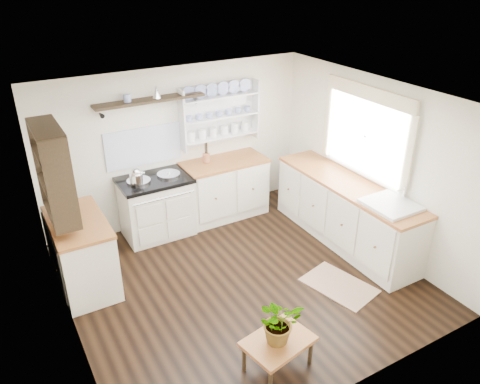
% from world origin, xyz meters
% --- Properties ---
extents(floor, '(4.00, 3.80, 0.01)m').
position_xyz_m(floor, '(0.00, 0.00, 0.00)').
color(floor, black).
rests_on(floor, ground).
extents(wall_back, '(4.00, 0.02, 2.30)m').
position_xyz_m(wall_back, '(0.00, 1.90, 1.15)').
color(wall_back, silver).
rests_on(wall_back, ground).
extents(wall_right, '(0.02, 3.80, 2.30)m').
position_xyz_m(wall_right, '(2.00, 0.00, 1.15)').
color(wall_right, silver).
rests_on(wall_right, ground).
extents(wall_left, '(0.02, 3.80, 2.30)m').
position_xyz_m(wall_left, '(-2.00, 0.00, 1.15)').
color(wall_left, silver).
rests_on(wall_left, ground).
extents(ceiling, '(4.00, 3.80, 0.01)m').
position_xyz_m(ceiling, '(0.00, 0.00, 2.30)').
color(ceiling, white).
rests_on(ceiling, wall_back).
extents(window, '(0.08, 1.55, 1.22)m').
position_xyz_m(window, '(1.95, 0.15, 1.56)').
color(window, white).
rests_on(window, wall_right).
extents(aga_cooker, '(0.98, 0.69, 0.91)m').
position_xyz_m(aga_cooker, '(-0.51, 1.57, 0.45)').
color(aga_cooker, beige).
rests_on(aga_cooker, floor).
extents(back_cabinets, '(1.27, 0.63, 0.90)m').
position_xyz_m(back_cabinets, '(0.60, 1.60, 0.46)').
color(back_cabinets, '#EFE6CE').
rests_on(back_cabinets, floor).
extents(right_cabinets, '(0.62, 2.43, 0.90)m').
position_xyz_m(right_cabinets, '(1.70, 0.10, 0.46)').
color(right_cabinets, '#EFE6CE').
rests_on(right_cabinets, floor).
extents(belfast_sink, '(0.55, 0.60, 0.45)m').
position_xyz_m(belfast_sink, '(1.70, -0.65, 0.80)').
color(belfast_sink, white).
rests_on(belfast_sink, right_cabinets).
extents(left_cabinets, '(0.62, 1.13, 0.90)m').
position_xyz_m(left_cabinets, '(-1.70, 0.90, 0.46)').
color(left_cabinets, '#EFE6CE').
rests_on(left_cabinets, floor).
extents(plate_rack, '(1.20, 0.22, 0.90)m').
position_xyz_m(plate_rack, '(0.65, 1.86, 1.56)').
color(plate_rack, white).
rests_on(plate_rack, wall_back).
extents(high_shelf, '(1.50, 0.29, 0.16)m').
position_xyz_m(high_shelf, '(-0.40, 1.78, 1.91)').
color(high_shelf, black).
rests_on(high_shelf, wall_back).
extents(left_shelving, '(0.28, 0.80, 1.05)m').
position_xyz_m(left_shelving, '(-1.84, 0.90, 1.55)').
color(left_shelving, black).
rests_on(left_shelving, wall_left).
extents(kettle, '(0.17, 0.17, 0.21)m').
position_xyz_m(kettle, '(-0.79, 1.45, 1.03)').
color(kettle, silver).
rests_on(kettle, aga_cooker).
extents(utensil_crock, '(0.11, 0.11, 0.13)m').
position_xyz_m(utensil_crock, '(0.35, 1.68, 0.97)').
color(utensil_crock, '#AA5E3E').
rests_on(utensil_crock, back_cabinets).
extents(center_table, '(0.72, 0.58, 0.35)m').
position_xyz_m(center_table, '(-0.40, -1.36, 0.31)').
color(center_table, brown).
rests_on(center_table, floor).
extents(potted_plant, '(0.45, 0.40, 0.46)m').
position_xyz_m(potted_plant, '(-0.40, -1.36, 0.58)').
color(potted_plant, '#3F7233').
rests_on(potted_plant, center_table).
extents(floor_rug, '(0.74, 0.96, 0.02)m').
position_xyz_m(floor_rug, '(0.97, -0.69, 0.01)').
color(floor_rug, '#8F6C53').
rests_on(floor_rug, floor).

